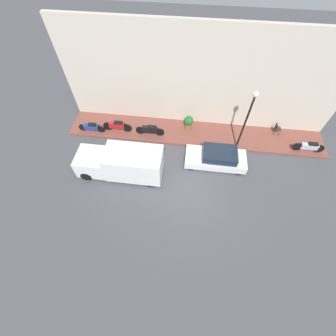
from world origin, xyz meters
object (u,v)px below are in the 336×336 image
(motorcycle_black, at_px, (150,130))
(motorcycle_blue, at_px, (91,127))
(cafe_chair, at_px, (277,128))
(parked_car, at_px, (217,158))
(scooter_silver, at_px, (309,147))
(motorcycle_red, at_px, (117,126))
(potted_plant, at_px, (188,122))
(delivery_van, at_px, (121,163))
(streetlamp, at_px, (249,114))

(motorcycle_black, xyz_separation_m, motorcycle_blue, (-0.19, 4.30, -0.05))
(cafe_chair, bearing_deg, motorcycle_blue, 96.34)
(motorcycle_blue, bearing_deg, parked_car, -101.02)
(cafe_chair, bearing_deg, scooter_silver, -128.62)
(parked_car, distance_m, motorcycle_red, 7.48)
(parked_car, relative_size, potted_plant, 3.73)
(delivery_van, relative_size, motorcycle_blue, 2.76)
(motorcycle_red, relative_size, motorcycle_black, 1.02)
(potted_plant, bearing_deg, parked_car, -145.05)
(delivery_van, bearing_deg, streetlamp, -67.75)
(parked_car, distance_m, cafe_chair, 5.42)
(motorcycle_red, distance_m, motorcycle_black, 2.45)
(potted_plant, bearing_deg, cafe_chair, -87.29)
(scooter_silver, height_order, potted_plant, potted_plant)
(delivery_van, bearing_deg, motorcycle_blue, 43.87)
(delivery_van, xyz_separation_m, cafe_chair, (4.74, -10.26, -0.40))
(streetlamp, relative_size, potted_plant, 4.26)
(motorcycle_red, xyz_separation_m, streetlamp, (-0.54, -8.64, 2.52))
(scooter_silver, distance_m, motorcycle_blue, 15.29)
(potted_plant, bearing_deg, motorcycle_red, 99.75)
(scooter_silver, distance_m, streetlamp, 5.43)
(parked_car, bearing_deg, motorcycle_blue, 78.98)
(delivery_van, relative_size, streetlamp, 1.18)
(motorcycle_blue, distance_m, potted_plant, 7.09)
(scooter_silver, bearing_deg, motorcycle_black, 88.81)
(motorcycle_blue, height_order, potted_plant, potted_plant)
(motorcycle_red, bearing_deg, delivery_van, -160.32)
(streetlamp, bearing_deg, potted_plant, 67.95)
(cafe_chair, bearing_deg, motorcycle_red, 95.86)
(scooter_silver, xyz_separation_m, motorcycle_blue, (0.03, 15.29, -0.04))
(parked_car, height_order, cafe_chair, parked_car)
(delivery_van, relative_size, potted_plant, 5.02)
(scooter_silver, xyz_separation_m, motorcycle_black, (0.23, 10.99, 0.02))
(scooter_silver, height_order, cafe_chair, cafe_chair)
(delivery_van, xyz_separation_m, scooter_silver, (3.22, -12.17, -0.44))
(motorcycle_red, height_order, streetlamp, streetlamp)
(potted_plant, xyz_separation_m, cafe_chair, (0.30, -6.40, -0.11))
(parked_car, relative_size, motorcycle_blue, 2.05)
(motorcycle_red, bearing_deg, motorcycle_black, -92.55)
(streetlamp, bearing_deg, motorcycle_black, 86.03)
(motorcycle_red, bearing_deg, parked_car, -106.02)
(motorcycle_red, relative_size, motorcycle_blue, 1.09)
(parked_car, distance_m, scooter_silver, 6.48)
(delivery_van, height_order, scooter_silver, delivery_van)
(delivery_van, xyz_separation_m, streetlamp, (3.02, -7.37, 2.11))
(motorcycle_blue, bearing_deg, delivery_van, -136.13)
(scooter_silver, xyz_separation_m, motorcycle_red, (0.34, 13.44, 0.03))
(motorcycle_red, height_order, cafe_chair, motorcycle_red)
(motorcycle_black, relative_size, streetlamp, 0.46)
(scooter_silver, distance_m, motorcycle_black, 10.99)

